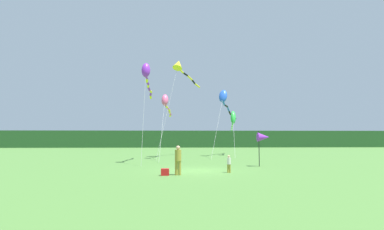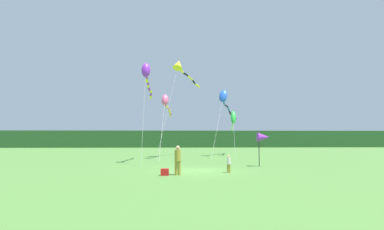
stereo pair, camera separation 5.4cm
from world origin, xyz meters
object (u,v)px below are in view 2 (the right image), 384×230
(kite_purple, at_px, (147,75))
(kite_blue, at_px, (225,100))
(banner_flag_pole, at_px, (263,137))
(kite_rainbow, at_px, (166,102))
(kite_green, at_px, (233,119))
(kite_yellow, at_px, (180,67))
(person_adult, at_px, (178,159))
(person_child, at_px, (229,163))
(cooler_box, at_px, (165,172))

(kite_purple, bearing_deg, kite_blue, 46.92)
(banner_flag_pole, height_order, kite_blue, kite_blue)
(kite_rainbow, xyz_separation_m, kite_green, (8.00, 5.36, -1.37))
(kite_purple, bearing_deg, kite_yellow, 67.90)
(person_adult, bearing_deg, banner_flag_pole, 36.88)
(kite_blue, relative_size, kite_green, 1.40)
(banner_flag_pole, height_order, kite_green, kite_green)
(person_child, distance_m, cooler_box, 4.07)
(kite_rainbow, distance_m, kite_yellow, 5.07)
(kite_yellow, bearing_deg, kite_green, 25.42)
(cooler_box, xyz_separation_m, banner_flag_pole, (7.19, 4.94, 1.98))
(person_child, height_order, kite_purple, kite_purple)
(cooler_box, distance_m, kite_rainbow, 14.66)
(kite_blue, xyz_separation_m, kite_green, (1.28, 1.63, -2.14))
(person_adult, xyz_separation_m, kite_blue, (5.48, 17.17, 5.61))
(kite_blue, xyz_separation_m, kite_yellow, (-5.23, -1.47, 3.51))
(person_adult, bearing_deg, kite_yellow, 89.11)
(person_adult, distance_m, kite_purple, 11.05)
(banner_flag_pole, distance_m, kite_yellow, 14.79)
(banner_flag_pole, relative_size, kite_rainbow, 0.31)
(banner_flag_pole, bearing_deg, kite_yellow, 119.71)
(person_adult, distance_m, cooler_box, 1.07)
(person_child, bearing_deg, cooler_box, -163.82)
(kite_green, bearing_deg, person_adult, -109.78)
(banner_flag_pole, height_order, kite_yellow, kite_yellow)
(person_adult, height_order, person_child, person_adult)
(person_child, xyz_separation_m, kite_rainbow, (-4.39, 12.41, 5.19))
(banner_flag_pole, bearing_deg, kite_green, 88.70)
(person_child, bearing_deg, kite_yellow, 101.19)
(kite_green, xyz_separation_m, kite_yellow, (-6.51, -3.10, 5.65))
(person_adult, relative_size, kite_yellow, 0.16)
(kite_rainbow, bearing_deg, kite_blue, 28.99)
(person_adult, relative_size, cooler_box, 3.69)
(kite_purple, bearing_deg, person_adult, -72.03)
(person_child, relative_size, kite_rainbow, 0.13)
(kite_yellow, bearing_deg, kite_rainbow, -123.39)
(kite_blue, distance_m, kite_green, 2.98)
(kite_purple, height_order, kite_yellow, kite_yellow)
(person_child, bearing_deg, kite_rainbow, 109.49)
(banner_flag_pole, bearing_deg, kite_blue, 94.47)
(person_adult, xyz_separation_m, person_child, (3.15, 1.03, -0.35))
(person_adult, bearing_deg, kite_blue, 72.30)
(person_adult, xyz_separation_m, kite_green, (6.76, 18.80, 3.47))
(kite_rainbow, relative_size, kite_yellow, 0.78)
(cooler_box, xyz_separation_m, kite_blue, (6.22, 17.27, 6.36))
(kite_yellow, bearing_deg, kite_purple, -112.10)
(kite_blue, bearing_deg, person_adult, -107.70)
(cooler_box, height_order, kite_yellow, kite_yellow)
(kite_purple, xyz_separation_m, kite_rainbow, (1.48, 5.05, -1.81))
(person_child, relative_size, kite_purple, 0.13)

